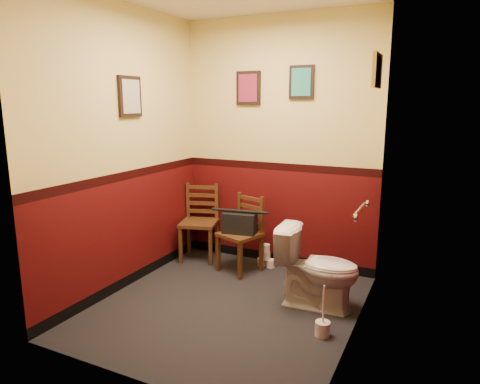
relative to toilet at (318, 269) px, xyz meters
The scene contains 16 objects.
floor 0.87m from the toilet, 154.57° to the right, with size 2.20×2.40×0.00m, color black.
wall_back 1.50m from the toilet, 130.01° to the left, with size 2.20×2.70×0.00m, color #440A0B.
wall_front 1.97m from the toilet, 115.02° to the right, with size 2.20×2.70×0.00m, color #440A0B.
wall_left 2.10m from the toilet, 169.35° to the right, with size 2.40×2.70×0.00m, color #440A0B.
wall_right 1.12m from the toilet, 42.02° to the right, with size 2.40×2.70×0.00m, color #440A0B.
grab_bar 0.69m from the toilet, 14.81° to the right, with size 0.05×0.56×0.06m.
framed_print_back_a 2.09m from the toilet, 141.96° to the left, with size 0.28×0.04×0.36m.
framed_print_back_b 1.90m from the toilet, 119.31° to the left, with size 0.26×0.04×0.34m.
framed_print_left 2.35m from the toilet, behind, with size 0.04×0.30×0.38m.
framed_print_right 1.75m from the toilet, 35.63° to the left, with size 0.04×0.34×0.28m.
toilet is the anchor object (origin of this frame).
toilet_brush 0.58m from the toilet, 68.89° to the right, with size 0.12×0.12×0.42m.
chair_left 1.70m from the toilet, 158.91° to the left, with size 0.50×0.50×0.87m.
chair_right 1.08m from the toilet, 153.88° to the left, with size 0.49×0.49×0.82m.
handbag 1.09m from the toilet, 155.84° to the left, with size 0.37×0.23×0.26m.
tp_stack 1.05m from the toilet, 138.85° to the left, with size 0.20×0.12×0.27m.
Camera 1 is at (1.65, -3.16, 1.79)m, focal length 32.00 mm.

